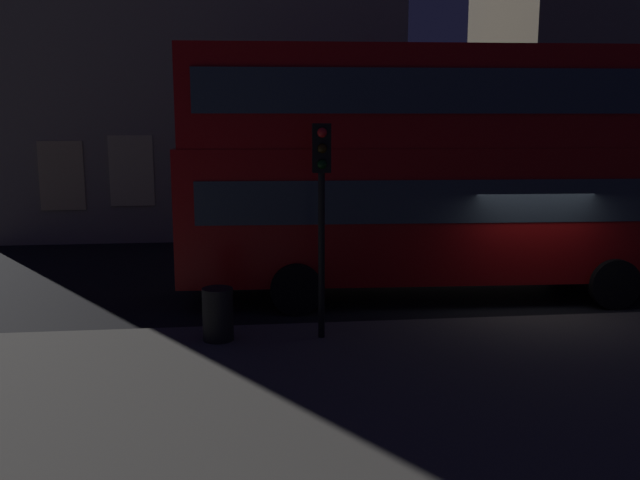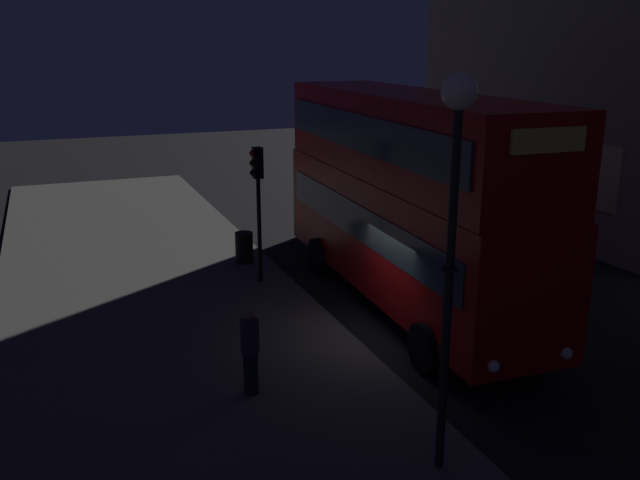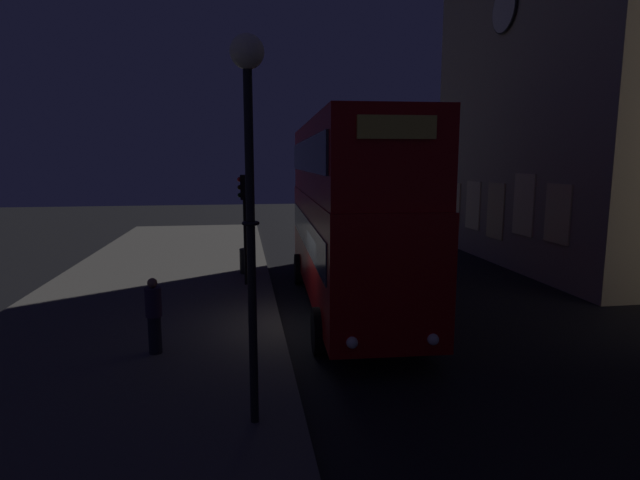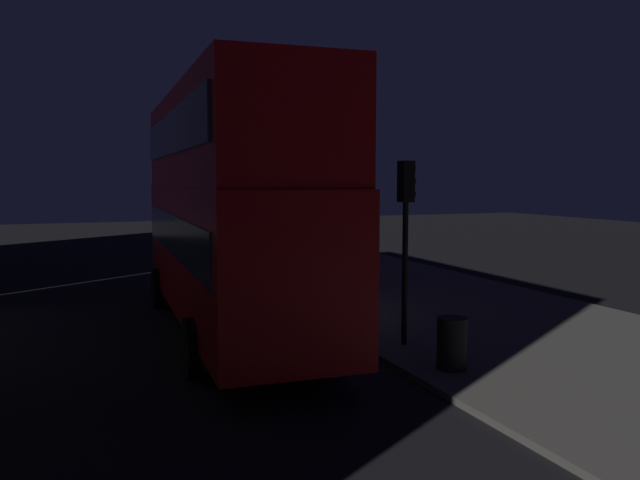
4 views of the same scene
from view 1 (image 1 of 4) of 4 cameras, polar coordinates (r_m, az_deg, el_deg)
The scene contains 5 objects.
ground_plane at distance 15.70m, azimuth 16.65°, elevation -5.39°, with size 80.00×80.00×0.00m, color black.
building_with_clock at distance 26.82m, azimuth -9.73°, elevation 17.77°, with size 13.61×7.67×15.42m.
double_decker_bus at distance 15.71m, azimuth 9.11°, elevation 6.48°, with size 11.32×3.22×5.54m.
traffic_light_near_kerb at distance 12.17m, azimuth 0.13°, elevation 4.51°, with size 0.33×0.37×3.85m.
litter_bin at distance 12.60m, azimuth -8.41°, elevation -6.06°, with size 0.55×0.55×0.95m, color black.
Camera 1 is at (-6.07, -13.89, 4.09)m, focal length 38.87 mm.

